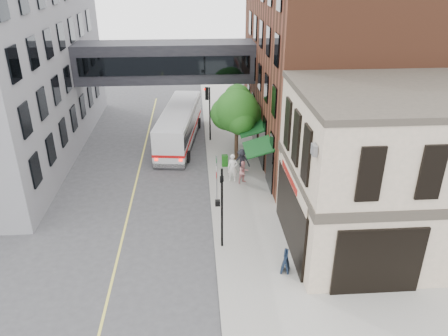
{
  "coord_description": "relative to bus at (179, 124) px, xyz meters",
  "views": [
    {
      "loc": [
        -0.83,
        -16.99,
        13.79
      ],
      "look_at": [
        0.7,
        4.81,
        3.35
      ],
      "focal_mm": 35.0,
      "sensor_mm": 36.0,
      "label": 1
    }
  ],
  "objects": [
    {
      "name": "brick_building",
      "position": [
        12.1,
        -2.0,
        5.37
      ],
      "size": [
        13.76,
        18.0,
        14.0
      ],
      "color": "#582D1B",
      "rests_on": "ground"
    },
    {
      "name": "street_tree",
      "position": [
        4.32,
        -3.77,
        2.29
      ],
      "size": [
        3.8,
        3.2,
        5.6
      ],
      "color": "#382619",
      "rests_on": "sidewalk_main"
    },
    {
      "name": "traffic_signal_far",
      "position": [
        2.38,
        0.01,
        1.72
      ],
      "size": [
        0.53,
        0.28,
        4.5
      ],
      "color": "black",
      "rests_on": "sidewalk_main"
    },
    {
      "name": "lane_marking",
      "position": [
        -2.88,
        -6.99,
        -1.62
      ],
      "size": [
        0.12,
        40.0,
        0.01
      ],
      "primitive_type": "cube",
      "color": "#D8CC4C",
      "rests_on": "ground"
    },
    {
      "name": "pedestrian_c",
      "position": [
        4.48,
        -6.42,
        -0.57
      ],
      "size": [
        1.32,
        1.02,
        1.81
      ],
      "primitive_type": "imported",
      "rotation": [
        0.0,
        0.0,
        -0.34
      ],
      "color": "black",
      "rests_on": "sidewalk_main"
    },
    {
      "name": "sidewalk_main",
      "position": [
        4.12,
        -2.99,
        -1.55
      ],
      "size": [
        4.0,
        60.0,
        0.15
      ],
      "primitive_type": "cube",
      "color": "gray",
      "rests_on": "ground"
    },
    {
      "name": "newspaper_box",
      "position": [
        3.37,
        -5.15,
        -1.05
      ],
      "size": [
        0.44,
        0.39,
        0.85
      ],
      "primitive_type": "cube",
      "rotation": [
        0.0,
        0.0,
        0.05
      ],
      "color": "#185B14",
      "rests_on": "sidewalk_main"
    },
    {
      "name": "pedestrian_b",
      "position": [
        4.44,
        -7.89,
        -0.69
      ],
      "size": [
        0.95,
        0.88,
        1.57
      ],
      "primitive_type": "imported",
      "rotation": [
        0.0,
        0.0,
        0.48
      ],
      "color": "pink",
      "rests_on": "sidewalk_main"
    },
    {
      "name": "traffic_signal_near",
      "position": [
        2.49,
        -14.99,
        1.36
      ],
      "size": [
        0.44,
        0.22,
        4.6
      ],
      "color": "black",
      "rests_on": "sidewalk_main"
    },
    {
      "name": "corner_building",
      "position": [
        11.09,
        -14.99,
        2.59
      ],
      "size": [
        10.19,
        8.12,
        8.45
      ],
      "color": "tan",
      "rests_on": "ground"
    },
    {
      "name": "bus",
      "position": [
        0.0,
        0.0,
        0.0
      ],
      "size": [
        3.77,
        10.97,
        2.89
      ],
      "color": "silver",
      "rests_on": "ground"
    },
    {
      "name": "pedestrian_a",
      "position": [
        3.73,
        -7.53,
        -0.51
      ],
      "size": [
        0.79,
        0.62,
        1.92
      ],
      "primitive_type": "imported",
      "rotation": [
        0.0,
        0.0,
        -0.26
      ],
      "color": "white",
      "rests_on": "sidewalk_main"
    },
    {
      "name": "ground",
      "position": [
        2.12,
        -16.99,
        -1.62
      ],
      "size": [
        120.0,
        120.0,
        0.0
      ],
      "primitive_type": "plane",
      "color": "#38383A",
      "rests_on": "ground"
    },
    {
      "name": "sandwich_board",
      "position": [
        5.43,
        -17.26,
        -0.92
      ],
      "size": [
        0.55,
        0.7,
        1.1
      ],
      "primitive_type": "cube",
      "rotation": [
        0.0,
        0.0,
        -0.29
      ],
      "color": "black",
      "rests_on": "sidewalk_main"
    },
    {
      "name": "skyway_bridge",
      "position": [
        -0.88,
        1.01,
        4.88
      ],
      "size": [
        14.0,
        3.18,
        3.0
      ],
      "color": "black",
      "rests_on": "ground"
    },
    {
      "name": "street_sign_pole",
      "position": [
        2.51,
        -9.99,
        0.31
      ],
      "size": [
        0.08,
        0.75,
        3.0
      ],
      "color": "gray",
      "rests_on": "sidewalk_main"
    }
  ]
}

